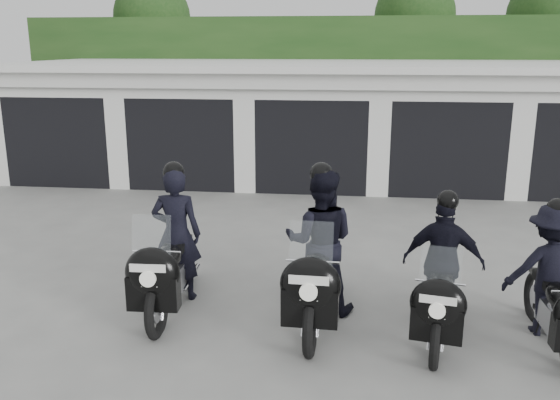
# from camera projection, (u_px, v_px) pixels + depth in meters

# --- Properties ---
(ground) EXTENTS (80.00, 80.00, 0.00)m
(ground) POSITION_uv_depth(u_px,v_px,m) (284.00, 284.00, 8.71)
(ground) COLOR gray
(ground) RESTS_ON ground
(garage_block) EXTENTS (16.40, 6.80, 2.96)m
(garage_block) POSITION_uv_depth(u_px,v_px,m) (318.00, 120.00, 16.09)
(garage_block) COLOR silver
(garage_block) RESTS_ON ground
(background_vegetation) EXTENTS (20.00, 3.90, 5.80)m
(background_vegetation) POSITION_uv_depth(u_px,v_px,m) (337.00, 64.00, 20.37)
(background_vegetation) COLOR #1C3D16
(background_vegetation) RESTS_ON ground
(police_bike_a) EXTENTS (0.73, 2.28, 1.99)m
(police_bike_a) POSITION_uv_depth(u_px,v_px,m) (171.00, 251.00, 7.77)
(police_bike_a) COLOR black
(police_bike_a) RESTS_ON ground
(police_bike_b) EXTENTS (0.95, 2.36, 2.06)m
(police_bike_b) POSITION_uv_depth(u_px,v_px,m) (319.00, 253.00, 7.47)
(police_bike_b) COLOR black
(police_bike_b) RESTS_ON ground
(police_bike_c) EXTENTS (1.07, 2.05, 1.80)m
(police_bike_c) POSITION_uv_depth(u_px,v_px,m) (442.00, 273.00, 7.10)
(police_bike_c) COLOR black
(police_bike_c) RESTS_ON ground
(police_bike_d) EXTENTS (1.06, 2.01, 1.75)m
(police_bike_d) POSITION_uv_depth(u_px,v_px,m) (554.00, 280.00, 6.93)
(police_bike_d) COLOR black
(police_bike_d) RESTS_ON ground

